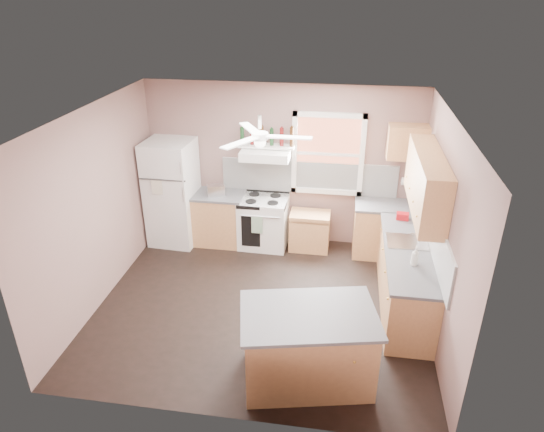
% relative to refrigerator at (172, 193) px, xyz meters
% --- Properties ---
extents(floor, '(4.50, 4.50, 0.00)m').
position_rel_refrigerator_xyz_m(floor, '(1.80, -1.63, -0.90)').
color(floor, black).
rests_on(floor, ground).
extents(ceiling, '(4.50, 4.50, 0.00)m').
position_rel_refrigerator_xyz_m(ceiling, '(1.80, -1.63, 1.80)').
color(ceiling, white).
rests_on(ceiling, ground).
extents(wall_back, '(4.50, 0.05, 2.70)m').
position_rel_refrigerator_xyz_m(wall_back, '(1.80, 0.39, 0.45)').
color(wall_back, '#7F5F59').
rests_on(wall_back, ground).
extents(wall_right, '(0.05, 4.00, 2.70)m').
position_rel_refrigerator_xyz_m(wall_right, '(4.08, -1.63, 0.45)').
color(wall_right, '#7F5F59').
rests_on(wall_right, ground).
extents(wall_left, '(0.05, 4.00, 2.70)m').
position_rel_refrigerator_xyz_m(wall_left, '(-0.47, -1.63, 0.45)').
color(wall_left, '#7F5F59').
rests_on(wall_left, ground).
extents(backsplash_back, '(2.90, 0.03, 0.55)m').
position_rel_refrigerator_xyz_m(backsplash_back, '(2.25, 0.35, 0.28)').
color(backsplash_back, white).
rests_on(backsplash_back, wall_back).
extents(backsplash_right, '(0.03, 2.60, 0.55)m').
position_rel_refrigerator_xyz_m(backsplash_right, '(4.04, -1.33, 0.28)').
color(backsplash_right, white).
rests_on(backsplash_right, wall_right).
extents(window_view, '(1.00, 0.02, 1.20)m').
position_rel_refrigerator_xyz_m(window_view, '(2.55, 0.35, 0.70)').
color(window_view, brown).
rests_on(window_view, wall_back).
extents(window_frame, '(1.16, 0.07, 1.36)m').
position_rel_refrigerator_xyz_m(window_frame, '(2.55, 0.32, 0.70)').
color(window_frame, white).
rests_on(window_frame, wall_back).
extents(refrigerator, '(0.80, 0.78, 1.80)m').
position_rel_refrigerator_xyz_m(refrigerator, '(0.00, 0.00, 0.00)').
color(refrigerator, white).
rests_on(refrigerator, floor).
extents(base_cabinet_left, '(0.90, 0.60, 0.86)m').
position_rel_refrigerator_xyz_m(base_cabinet_left, '(0.74, 0.07, -0.47)').
color(base_cabinet_left, '#B07849').
rests_on(base_cabinet_left, floor).
extents(counter_left, '(0.92, 0.62, 0.04)m').
position_rel_refrigerator_xyz_m(counter_left, '(0.74, 0.07, -0.02)').
color(counter_left, '#4F4F52').
rests_on(counter_left, base_cabinet_left).
extents(toaster, '(0.32, 0.26, 0.18)m').
position_rel_refrigerator_xyz_m(toaster, '(0.75, 0.01, 0.09)').
color(toaster, silver).
rests_on(toaster, counter_left).
extents(stove, '(0.81, 0.66, 0.86)m').
position_rel_refrigerator_xyz_m(stove, '(1.54, 0.07, -0.47)').
color(stove, white).
rests_on(stove, floor).
extents(range_hood, '(0.78, 0.50, 0.14)m').
position_rel_refrigerator_xyz_m(range_hood, '(1.57, 0.12, 0.72)').
color(range_hood, white).
rests_on(range_hood, wall_back).
extents(bottle_shelf, '(0.90, 0.26, 0.03)m').
position_rel_refrigerator_xyz_m(bottle_shelf, '(1.57, 0.24, 0.82)').
color(bottle_shelf, white).
rests_on(bottle_shelf, range_hood).
extents(cart, '(0.66, 0.44, 0.65)m').
position_rel_refrigerator_xyz_m(cart, '(2.33, 0.07, -0.57)').
color(cart, '#B07849').
rests_on(cart, floor).
extents(base_cabinet_corner, '(1.00, 0.60, 0.86)m').
position_rel_refrigerator_xyz_m(base_cabinet_corner, '(3.55, 0.07, -0.47)').
color(base_cabinet_corner, '#B07849').
rests_on(base_cabinet_corner, floor).
extents(base_cabinet_right, '(0.60, 2.20, 0.86)m').
position_rel_refrigerator_xyz_m(base_cabinet_right, '(3.75, -1.33, -0.47)').
color(base_cabinet_right, '#B07849').
rests_on(base_cabinet_right, floor).
extents(counter_corner, '(1.02, 0.62, 0.04)m').
position_rel_refrigerator_xyz_m(counter_corner, '(3.55, 0.07, -0.02)').
color(counter_corner, '#4F4F52').
rests_on(counter_corner, base_cabinet_corner).
extents(counter_right, '(0.62, 2.22, 0.04)m').
position_rel_refrigerator_xyz_m(counter_right, '(3.74, -1.33, -0.02)').
color(counter_right, '#4F4F52').
rests_on(counter_right, base_cabinet_right).
extents(sink, '(0.55, 0.45, 0.03)m').
position_rel_refrigerator_xyz_m(sink, '(3.74, -1.13, -0.00)').
color(sink, silver).
rests_on(sink, counter_right).
extents(faucet, '(0.03, 0.03, 0.14)m').
position_rel_refrigerator_xyz_m(faucet, '(3.90, -1.13, 0.07)').
color(faucet, silver).
rests_on(faucet, sink).
extents(upper_cabinet_right, '(0.33, 1.80, 0.76)m').
position_rel_refrigerator_xyz_m(upper_cabinet_right, '(3.88, -1.13, 0.88)').
color(upper_cabinet_right, '#B07849').
rests_on(upper_cabinet_right, wall_right).
extents(upper_cabinet_corner, '(0.60, 0.33, 0.52)m').
position_rel_refrigerator_xyz_m(upper_cabinet_corner, '(3.75, 0.20, 1.00)').
color(upper_cabinet_corner, '#B07849').
rests_on(upper_cabinet_corner, wall_back).
extents(paper_towel, '(0.26, 0.12, 0.12)m').
position_rel_refrigerator_xyz_m(paper_towel, '(3.87, 0.23, 0.35)').
color(paper_towel, white).
rests_on(paper_towel, wall_back).
extents(island, '(1.54, 1.15, 0.86)m').
position_rel_refrigerator_xyz_m(island, '(2.55, -2.92, -0.47)').
color(island, '#B07849').
rests_on(island, floor).
extents(island_top, '(1.64, 1.25, 0.04)m').
position_rel_refrigerator_xyz_m(island_top, '(2.55, -2.92, -0.02)').
color(island_top, '#4F4F52').
rests_on(island_top, island).
extents(ceiling_fan_hub, '(0.20, 0.20, 0.08)m').
position_rel_refrigerator_xyz_m(ceiling_fan_hub, '(1.80, -1.63, 1.55)').
color(ceiling_fan_hub, white).
rests_on(ceiling_fan_hub, ceiling).
extents(soap_bottle, '(0.11, 0.11, 0.25)m').
position_rel_refrigerator_xyz_m(soap_bottle, '(3.77, -1.73, 0.13)').
color(soap_bottle, silver).
rests_on(soap_bottle, counter_right).
extents(red_caddy, '(0.19, 0.14, 0.10)m').
position_rel_refrigerator_xyz_m(red_caddy, '(3.74, -0.43, 0.05)').
color(red_caddy, '#AE0E15').
rests_on(red_caddy, counter_right).
extents(wine_bottles, '(0.86, 0.06, 0.31)m').
position_rel_refrigerator_xyz_m(wine_bottles, '(1.58, 0.24, 0.98)').
color(wine_bottles, '#143819').
rests_on(wine_bottles, bottle_shelf).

